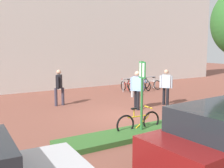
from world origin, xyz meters
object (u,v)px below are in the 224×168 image
Objects in this scene: parking_sign_post at (142,87)px; person_casual_tan at (137,88)px; person_shirt_white at (166,85)px; bollard_steel at (132,89)px; bike_rack_cluster at (140,85)px; person_suited_navy at (59,85)px; bike_at_sign at (139,122)px.

parking_sign_post reaches higher than person_casual_tan.
person_shirt_white is (3.69, 2.87, -0.57)m from parking_sign_post.
bollard_steel is at bearing 92.44° from person_shirt_white.
bike_rack_cluster is (5.36, 7.07, -1.21)m from parking_sign_post.
person_suited_navy reaches higher than bollard_steel.
person_suited_navy reaches higher than bike_at_sign.
person_suited_navy is at bearing 148.83° from person_shirt_white.
bollard_steel is 4.26m from person_suited_navy.
bike_at_sign is 0.98× the size of person_suited_navy.
bollard_steel is 3.00m from person_casual_tan.
bollard_steel is at bearing -137.19° from bike_rack_cluster.
person_casual_tan is at bearing 178.35° from person_shirt_white.
parking_sign_post is at bearing -100.99° from bike_at_sign.
person_suited_navy is (-0.69, 5.29, 0.63)m from bike_at_sign.
person_shirt_white is (-1.68, -4.20, 0.64)m from bike_rack_cluster.
person_casual_tan reaches higher than bike_rack_cluster.
person_suited_navy is (-6.01, -1.58, 0.64)m from bike_rack_cluster.
person_casual_tan is at bearing 55.47° from parking_sign_post.
bike_at_sign is (0.04, 0.20, -1.21)m from parking_sign_post.
person_casual_tan is (2.01, 2.92, -0.57)m from parking_sign_post.
bike_at_sign is at bearing -82.58° from person_suited_navy.
person_casual_tan reaches higher than bollard_steel.
parking_sign_post is at bearing -124.53° from person_casual_tan.
parking_sign_post reaches higher than bollard_steel.
person_suited_navy is at bearing 97.42° from bike_at_sign.
bike_rack_cluster is 2.44m from bollard_steel.
bike_rack_cluster is 1.55× the size of person_shirt_white.
bike_at_sign is at bearing -143.84° from person_shirt_white.
person_shirt_white is (0.11, -2.55, 0.53)m from bollard_steel.
parking_sign_post is 1.22m from bike_at_sign.
bike_at_sign is 3.41m from person_casual_tan.
bollard_steel is at bearing 56.56° from parking_sign_post.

